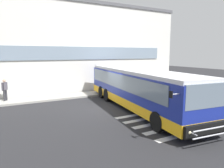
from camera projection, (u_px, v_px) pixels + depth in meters
The scene contains 6 objects.
ground_plane at pixel (101, 109), 14.12m from camera, with size 80.00×90.00×0.02m, color #232326.
bay_paint_stripes at pixel (165, 121), 11.41m from camera, with size 4.40×3.96×0.01m.
terminal_building at pixel (51, 48), 23.27m from camera, with size 25.77×13.80×8.72m.
boarding_curb at pixel (78, 95), 18.28m from camera, with size 27.97×2.00×0.15m, color #9E9B93.
bus_main_foreground at pixel (137, 89), 13.99m from camera, with size 4.30×12.62×2.70m.
passenger_by_doorway at pixel (5, 89), 15.67m from camera, with size 0.42×0.46×1.68m.
Camera 1 is at (-5.87, -12.41, 3.78)m, focal length 32.69 mm.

